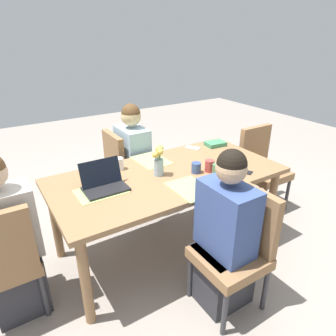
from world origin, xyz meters
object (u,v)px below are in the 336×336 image
chair_near_left_far (125,168)px  phone_silver (193,148)px  coffee_mug_near_right (217,170)px  coffee_mug_centre_left (196,168)px  person_near_left_far (134,166)px  person_head_right_left_near (9,247)px  chair_head_left_right_near (261,164)px  coffee_mug_near_left (119,164)px  laptop_head_right_left_near (104,184)px  book_red_cover (215,144)px  phone_black (243,171)px  chair_far_left_mid (238,244)px  coffee_mug_centre_right (210,166)px  dining_table (168,182)px  flower_vase (158,161)px  chair_head_right_left_near (2,260)px  person_far_left_mid (225,240)px

chair_near_left_far → phone_silver: 0.77m
coffee_mug_near_right → coffee_mug_centre_left: bearing=-56.3°
chair_near_left_far → person_near_left_far: 0.10m
person_head_right_left_near → coffee_mug_centre_left: bearing=175.6°
chair_head_left_right_near → coffee_mug_near_left: 1.63m
laptop_head_right_left_near → coffee_mug_centre_left: 0.77m
person_head_right_left_near → coffee_mug_near_right: size_ratio=11.12×
book_red_cover → phone_black: size_ratio=1.33×
chair_far_left_mid → coffee_mug_centre_right: bearing=-110.7°
dining_table → phone_black: size_ratio=12.90×
coffee_mug_centre_left → laptop_head_right_left_near: bearing=-10.2°
dining_table → person_head_right_left_near: (1.26, -0.00, -0.15)m
person_head_right_left_near → chair_head_left_right_near: size_ratio=1.33×
person_head_right_left_near → laptop_head_right_left_near: (-0.70, -0.03, 0.27)m
chair_far_left_mid → flower_vase: (0.17, -0.79, 0.38)m
flower_vase → phone_black: size_ratio=1.76×
chair_head_left_right_near → phone_black: chair_head_left_right_near is taller
chair_near_left_far → coffee_mug_near_left: bearing=62.2°
flower_vase → book_red_cover: size_ratio=1.32×
chair_far_left_mid → phone_black: (-0.47, -0.46, 0.26)m
flower_vase → coffee_mug_centre_right: 0.44m
chair_head_right_left_near → flower_vase: flower_vase is taller
flower_vase → coffee_mug_near_right: bearing=144.9°
dining_table → chair_head_left_right_near: bearing=-175.3°
dining_table → person_head_right_left_near: size_ratio=1.62×
chair_head_left_right_near → coffee_mug_centre_right: size_ratio=8.95×
coffee_mug_near_left → phone_black: size_ratio=0.69×
laptop_head_right_left_near → coffee_mug_centre_right: 0.89m
chair_far_left_mid → coffee_mug_near_left: chair_far_left_mid is taller
chair_near_left_far → coffee_mug_near_right: bearing=107.8°
dining_table → chair_head_right_left_near: chair_head_right_left_near is taller
flower_vase → person_far_left_mid: bearing=97.3°
flower_vase → coffee_mug_centre_right: bearing=157.9°
laptop_head_right_left_near → coffee_mug_centre_left: laptop_head_right_left_near is taller
chair_head_right_left_near → chair_near_left_far: (-1.28, -0.89, 0.00)m
chair_head_left_right_near → coffee_mug_near_left: bearing=-6.9°
coffee_mug_near_right → phone_silver: bearing=-109.8°
person_head_right_left_near → laptop_head_right_left_near: person_head_right_left_near is taller
coffee_mug_near_right → coffee_mug_centre_left: coffee_mug_near_right is taller
person_far_left_mid → phone_silver: (-0.53, -1.09, 0.23)m
person_far_left_mid → coffee_mug_near_left: bearing=-72.5°
person_head_right_left_near → coffee_mug_near_left: person_head_right_left_near is taller
coffee_mug_near_left → coffee_mug_centre_right: coffee_mug_near_left is taller
person_head_right_left_near → chair_far_left_mid: size_ratio=1.33×
flower_vase → person_head_right_left_near: bearing=0.7°
chair_far_left_mid → phone_silver: 1.26m
flower_vase → coffee_mug_near_right: flower_vase is taller
chair_head_left_right_near → coffee_mug_centre_left: size_ratio=10.05×
flower_vase → coffee_mug_near_left: size_ratio=2.57×
chair_far_left_mid → person_near_left_far: 1.53m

